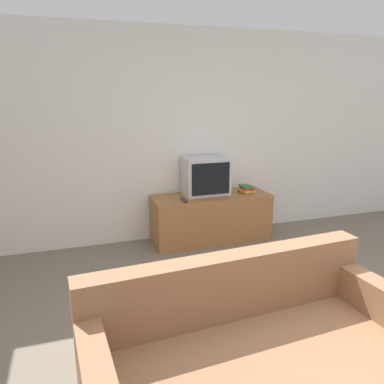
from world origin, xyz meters
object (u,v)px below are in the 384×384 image
(tv_stand, at_px, (211,218))
(television, at_px, (206,176))
(couch, at_px, (256,372))
(remote_on_stand, at_px, (184,200))
(book_stack, at_px, (246,189))

(tv_stand, height_order, television, television)
(television, xyz_separation_m, couch, (-0.69, -2.70, -0.53))
(television, relative_size, remote_on_stand, 3.10)
(tv_stand, bearing_deg, book_stack, -3.14)
(tv_stand, relative_size, couch, 0.76)
(couch, bearing_deg, tv_stand, 70.79)
(couch, height_order, book_stack, couch)
(television, bearing_deg, tv_stand, -60.20)
(couch, height_order, remote_on_stand, couch)
(couch, distance_m, book_stack, 2.88)
(couch, bearing_deg, television, 72.13)
(remote_on_stand, bearing_deg, book_stack, 7.49)
(couch, relative_size, remote_on_stand, 10.71)
(tv_stand, height_order, book_stack, book_stack)
(television, bearing_deg, couch, -104.27)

